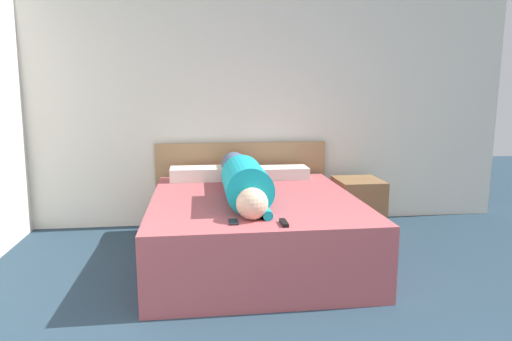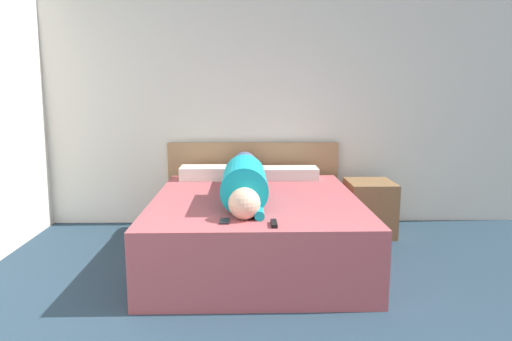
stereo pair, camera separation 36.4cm
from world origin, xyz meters
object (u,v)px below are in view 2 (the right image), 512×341
Objects in this scene: nightstand at (369,208)px; pillow_second at (288,173)px; pillow_near_headboard at (211,173)px; bed at (256,228)px; person_lying at (244,179)px; cell_phone at (224,221)px; tv_remote at (274,224)px.

pillow_second is at bearing 172.23° from nightstand.
pillow_near_headboard is (-1.59, 0.11, 0.34)m from nightstand.
bed is 3.16× the size of pillow_near_headboard.
cell_phone is (-0.14, -0.73, -0.15)m from person_lying.
pillow_second is (-0.81, 0.11, 0.34)m from nightstand.
bed is at bearing -149.64° from nightstand.
person_lying is 0.92m from pillow_second.
person_lying is 0.75m from cell_phone.
pillow_near_headboard is 4.74× the size of cell_phone.
bed is 0.44m from person_lying.
pillow_second is at bearing 69.20° from cell_phone.
pillow_near_headboard is at bearing 108.17° from tv_remote.
cell_phone is (-1.39, -1.42, 0.29)m from nightstand.
bed is 12.96× the size of tv_remote.
person_lying is at bearing -173.30° from bed.
bed is 1.14× the size of person_lying.
pillow_second is at bearing 81.21° from tv_remote.
person_lying is at bearing 103.49° from tv_remote.
pillow_second is 1.64m from cell_phone.
pillow_near_headboard reaches higher than pillow_second.
bed is 0.88m from tv_remote.
bed is 0.96m from pillow_near_headboard.
pillow_second reaches higher than bed.
cell_phone reaches higher than nightstand.
person_lying is at bearing 79.37° from cell_phone.
nightstand is at bearing -7.77° from pillow_second.
tv_remote is at bearing -82.93° from bed.
cell_phone is at bearing -107.25° from bed.
bed is 0.82m from cell_phone.
nightstand is 1.63m from pillow_near_headboard.
nightstand is 0.87× the size of pillow_near_headboard.
pillow_near_headboard reaches higher than bed.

